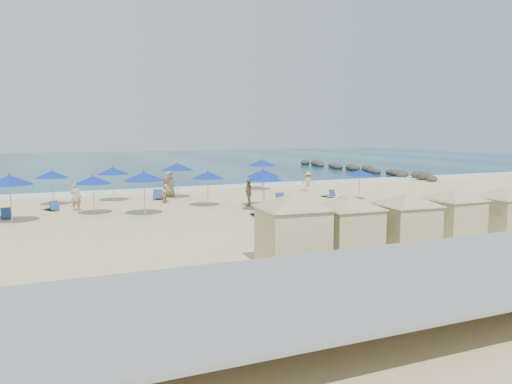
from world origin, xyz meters
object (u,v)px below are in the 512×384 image
beachgoer_3 (308,182)px  umbrella_5 (144,176)px  beachgoer_4 (170,184)px  umbrella_2 (113,171)px  umbrella_8 (264,176)px  rock_jetty (359,169)px  cabana_3 (454,209)px  beachgoer_1 (167,190)px  trash_bin (354,226)px  umbrella_10 (360,173)px  cabana_1 (349,219)px  cabana_4 (503,206)px  umbrella_1 (10,180)px  umbrella_4 (177,167)px  umbrella_6 (263,173)px  umbrella_9 (262,163)px  umbrella_7 (208,175)px  umbrella_0 (52,174)px  cabana_0 (292,221)px  cabana_2 (407,215)px  beachgoer_0 (76,197)px  beachgoer_2 (248,193)px

beachgoer_3 → umbrella_5: bearing=72.4°
umbrella_5 → beachgoer_4: umbrella_5 is taller
umbrella_2 → umbrella_8: 11.05m
rock_jetty → cabana_3: bearing=-119.1°
umbrella_5 → beachgoer_1: 5.44m
trash_bin → beachgoer_3: 16.87m
rock_jetty → umbrella_10: bearing=-124.8°
cabana_1 → cabana_3: bearing=4.2°
cabana_4 → umbrella_1: size_ratio=1.52×
trash_bin → umbrella_4: 16.30m
beachgoer_4 → umbrella_6: bearing=86.7°
umbrella_5 → beachgoer_3: size_ratio=1.64×
umbrella_9 → umbrella_7: bearing=-134.8°
umbrella_0 → cabana_3: bearing=-50.0°
cabana_4 → umbrella_6: bearing=115.5°
cabana_0 → cabana_2: 5.07m
cabana_3 → umbrella_9: cabana_3 is taller
umbrella_5 → umbrella_10: umbrella_5 is taller
beachgoer_1 → beachgoer_3: (11.92, 1.84, -0.09)m
beachgoer_4 → trash_bin: bearing=72.6°
cabana_1 → umbrella_4: 19.39m
umbrella_0 → umbrella_5: umbrella_5 is taller
beachgoer_4 → beachgoer_0: bearing=0.6°
cabana_1 → umbrella_4: cabana_1 is taller
cabana_1 → umbrella_6: size_ratio=1.71×
cabana_3 → umbrella_8: cabana_3 is taller
umbrella_2 → beachgoer_1: umbrella_2 is taller
umbrella_6 → umbrella_10: size_ratio=1.12×
rock_jetty → beachgoer_1: size_ratio=14.97×
trash_bin → cabana_4: 6.70m
beachgoer_4 → umbrella_2: bearing=-15.8°
cabana_3 → umbrella_1: bearing=144.5°
cabana_3 → beachgoer_0: (-14.33, 15.80, -0.63)m
cabana_4 → beachgoer_4: cabana_4 is taller
umbrella_0 → rock_jetty: bearing=24.1°
cabana_2 → cabana_4: (5.93, 0.56, -0.07)m
trash_bin → umbrella_10: (7.11, 9.73, 1.52)m
cabana_3 → cabana_4: size_ratio=1.04×
trash_bin → umbrella_4: size_ratio=0.32×
cabana_1 → cabana_4: cabana_1 is taller
rock_jetty → umbrella_6: bearing=-136.3°
cabana_0 → umbrella_8: (4.21, 11.78, 0.45)m
umbrella_5 → cabana_4: bearing=-42.2°
beachgoer_2 → beachgoer_3: 9.20m
trash_bin → beachgoer_3: size_ratio=0.53×
cabana_2 → beachgoer_2: size_ratio=2.43×
beachgoer_3 → cabana_2: bearing=119.5°
umbrella_1 → umbrella_8: bearing=-5.8°
umbrella_1 → beachgoer_4: umbrella_1 is taller
cabana_2 → rock_jetty: bearing=57.6°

